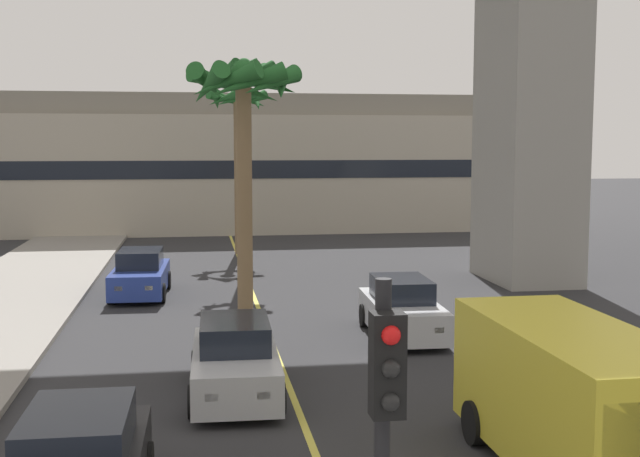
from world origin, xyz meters
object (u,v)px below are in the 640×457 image
car_queue_third (235,361)px  palm_tree_near_median (244,102)px  car_queue_front (140,275)px  palm_tree_mid_median (243,114)px  palm_tree_far_median (237,116)px  car_queue_fourth (402,310)px  delivery_van (572,397)px

car_queue_third → palm_tree_near_median: (1.16, 15.18, 6.00)m
car_queue_front → palm_tree_mid_median: bearing=-69.4°
car_queue_third → palm_tree_far_median: 22.10m
car_queue_front → palm_tree_far_median: 12.05m
car_queue_fourth → palm_tree_far_median: palm_tree_far_median is taller
palm_tree_far_median → palm_tree_mid_median: bearing=-92.6°
palm_tree_mid_median → palm_tree_far_median: palm_tree_far_median is taller
car_queue_front → palm_tree_mid_median: palm_tree_mid_median is taller
palm_tree_mid_median → palm_tree_far_median: 18.00m
car_queue_fourth → palm_tree_mid_median: bearing=-165.6°
car_queue_front → palm_tree_near_median: bearing=45.0°
delivery_van → palm_tree_near_median: bearing=100.6°
delivery_van → car_queue_front: bearing=114.8°
car_queue_third → palm_tree_mid_median: (0.40, 3.36, 5.12)m
car_queue_third → palm_tree_near_median: palm_tree_near_median is taller
palm_tree_mid_median → delivery_van: bearing=-61.5°
palm_tree_far_median → car_queue_third: bearing=-93.3°
car_queue_third → palm_tree_far_median: size_ratio=0.54×
car_queue_fourth → palm_tree_near_median: bearing=108.1°
car_queue_third → car_queue_fourth: size_ratio=1.00×
palm_tree_near_median → palm_tree_far_median: (0.06, 6.15, -0.38)m
car_queue_front → car_queue_fourth: bearing=-43.6°
car_queue_fourth → delivery_van: delivery_van is taller
car_queue_third → car_queue_fourth: 6.46m
car_queue_third → delivery_van: 6.98m
car_queue_fourth → palm_tree_near_median: (-3.51, 10.72, 6.00)m
car_queue_front → car_queue_third: bearing=-77.1°
delivery_van → palm_tree_far_median: palm_tree_far_median is taller
car_queue_front → palm_tree_mid_median: size_ratio=0.58×
delivery_van → palm_tree_mid_median: 10.48m
car_queue_third → delivery_van: delivery_van is taller
car_queue_fourth → palm_tree_far_median: size_ratio=0.54×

